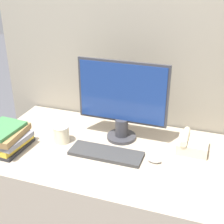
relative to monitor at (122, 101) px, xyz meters
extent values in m
cube|color=gray|center=(-0.04, 0.28, -0.11)|extent=(1.83, 0.04, 1.78)
cube|color=tan|center=(-0.04, -0.16, -0.62)|extent=(1.43, 0.80, 0.76)
cylinder|color=#333338|center=(0.00, 0.00, -0.23)|extent=(0.18, 0.18, 0.02)
cylinder|color=#333338|center=(0.00, 0.00, -0.17)|extent=(0.08, 0.08, 0.11)
cube|color=#333338|center=(0.00, 0.00, 0.06)|extent=(0.54, 0.02, 0.37)
cube|color=navy|center=(0.00, -0.01, 0.06)|extent=(0.51, 0.01, 0.35)
cube|color=#333333|center=(-0.03, -0.21, -0.23)|extent=(0.41, 0.14, 0.02)
ellipsoid|color=silver|center=(0.25, -0.19, -0.23)|extent=(0.07, 0.04, 0.03)
cylinder|color=beige|center=(-0.32, -0.16, -0.19)|extent=(0.09, 0.09, 0.10)
cylinder|color=white|center=(-0.32, -0.16, -0.14)|extent=(0.10, 0.10, 0.01)
cube|color=#262628|center=(-0.58, -0.32, -0.23)|extent=(0.19, 0.26, 0.02)
cube|color=gold|center=(-0.58, -0.32, -0.20)|extent=(0.19, 0.26, 0.04)
cube|color=slate|center=(-0.58, -0.34, -0.17)|extent=(0.23, 0.24, 0.03)
cube|color=olive|center=(-0.60, -0.34, -0.14)|extent=(0.23, 0.26, 0.04)
cube|color=#38723F|center=(-0.60, -0.34, -0.11)|extent=(0.19, 0.24, 0.02)
cube|color=beige|center=(0.43, 0.00, -0.21)|extent=(0.17, 0.17, 0.06)
cube|color=white|center=(0.45, -0.02, -0.18)|extent=(0.08, 0.07, 0.00)
cylinder|color=beige|center=(0.38, 0.00, -0.16)|extent=(0.04, 0.18, 0.04)
cube|color=white|center=(0.52, -0.34, -0.24)|extent=(0.23, 0.28, 0.01)
camera|label=1|loc=(0.48, -1.59, 0.73)|focal=50.00mm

